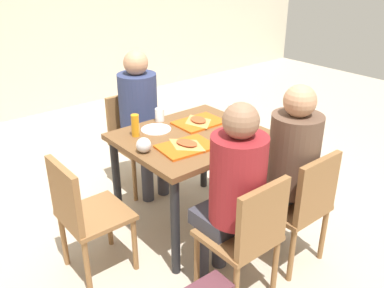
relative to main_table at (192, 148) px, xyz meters
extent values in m
cube|color=#B7A893|center=(0.00, 0.00, -0.66)|extent=(10.00, 10.00, 0.02)
cube|color=beige|center=(0.00, 3.20, 0.75)|extent=(10.00, 0.10, 2.80)
cube|color=brown|center=(0.00, 0.00, 0.09)|extent=(1.00, 0.85, 0.04)
cylinder|color=black|center=(-0.44, -0.36, -0.29)|extent=(0.06, 0.06, 0.72)
cylinder|color=black|center=(0.44, -0.36, -0.29)|extent=(0.06, 0.06, 0.72)
cylinder|color=black|center=(-0.44, 0.36, -0.29)|extent=(0.06, 0.06, 0.72)
cylinder|color=black|center=(0.44, 0.36, -0.29)|extent=(0.06, 0.06, 0.72)
cube|color=olive|center=(-0.25, -0.72, -0.23)|extent=(0.40, 0.40, 0.03)
cube|color=olive|center=(-0.25, -0.90, -0.02)|extent=(0.38, 0.04, 0.40)
cylinder|color=olive|center=(-0.42, -0.55, -0.45)|extent=(0.04, 0.04, 0.40)
cylinder|color=olive|center=(-0.08, -0.55, -0.45)|extent=(0.04, 0.04, 0.40)
cylinder|color=olive|center=(-0.08, -0.89, -0.45)|extent=(0.04, 0.04, 0.40)
cube|color=olive|center=(0.25, -0.72, -0.23)|extent=(0.40, 0.40, 0.03)
cube|color=olive|center=(0.25, -0.90, -0.02)|extent=(0.38, 0.04, 0.40)
cylinder|color=olive|center=(0.08, -0.55, -0.45)|extent=(0.04, 0.04, 0.40)
cylinder|color=olive|center=(0.42, -0.55, -0.45)|extent=(0.04, 0.04, 0.40)
cylinder|color=olive|center=(0.08, -0.89, -0.45)|extent=(0.04, 0.04, 0.40)
cylinder|color=olive|center=(0.42, -0.89, -0.45)|extent=(0.04, 0.04, 0.40)
cube|color=olive|center=(0.00, 0.72, -0.23)|extent=(0.40, 0.40, 0.03)
cube|color=olive|center=(0.00, 0.90, -0.02)|extent=(0.38, 0.04, 0.40)
cylinder|color=olive|center=(0.17, 0.55, -0.45)|extent=(0.04, 0.04, 0.40)
cylinder|color=olive|center=(-0.17, 0.55, -0.45)|extent=(0.04, 0.04, 0.40)
cylinder|color=olive|center=(0.17, 0.89, -0.45)|extent=(0.04, 0.04, 0.40)
cylinder|color=olive|center=(-0.17, 0.89, -0.45)|extent=(0.04, 0.04, 0.40)
cube|color=olive|center=(-0.80, 0.00, -0.23)|extent=(0.40, 0.40, 0.03)
cube|color=olive|center=(-0.98, 0.00, -0.02)|extent=(0.04, 0.38, 0.40)
cylinder|color=olive|center=(-0.63, 0.17, -0.45)|extent=(0.04, 0.04, 0.40)
cylinder|color=olive|center=(-0.63, -0.17, -0.45)|extent=(0.04, 0.04, 0.40)
cylinder|color=olive|center=(-0.97, 0.17, -0.45)|extent=(0.04, 0.04, 0.40)
cylinder|color=olive|center=(-0.97, -0.17, -0.45)|extent=(0.04, 0.04, 0.40)
cylinder|color=#383842|center=(-0.33, -0.49, -0.43)|extent=(0.10, 0.10, 0.43)
cylinder|color=#383842|center=(-0.17, -0.49, -0.43)|extent=(0.10, 0.10, 0.43)
cube|color=#383842|center=(-0.25, -0.59, -0.17)|extent=(0.32, 0.28, 0.10)
cylinder|color=maroon|center=(-0.25, -0.70, 0.14)|extent=(0.32, 0.32, 0.52)
sphere|color=#8C664C|center=(-0.25, -0.70, 0.49)|extent=(0.20, 0.20, 0.20)
cylinder|color=#383842|center=(0.17, -0.49, -0.43)|extent=(0.10, 0.10, 0.43)
cylinder|color=#383842|center=(0.33, -0.49, -0.43)|extent=(0.10, 0.10, 0.43)
cube|color=#383842|center=(0.25, -0.59, -0.17)|extent=(0.32, 0.28, 0.10)
cylinder|color=brown|center=(0.25, -0.70, 0.14)|extent=(0.32, 0.32, 0.52)
sphere|color=tan|center=(0.25, -0.70, 0.49)|extent=(0.20, 0.20, 0.20)
cylinder|color=#383842|center=(0.08, 0.49, -0.43)|extent=(0.10, 0.10, 0.43)
cylinder|color=#383842|center=(-0.08, 0.49, -0.43)|extent=(0.10, 0.10, 0.43)
cube|color=#383842|center=(0.00, 0.59, -0.17)|extent=(0.32, 0.28, 0.10)
cylinder|color=navy|center=(0.00, 0.70, 0.14)|extent=(0.32, 0.32, 0.52)
sphere|color=tan|center=(0.00, 0.70, 0.49)|extent=(0.20, 0.20, 0.20)
cube|color=#D85914|center=(-0.17, -0.15, 0.12)|extent=(0.39, 0.30, 0.02)
cube|color=#D85914|center=(0.17, 0.13, 0.12)|extent=(0.36, 0.27, 0.02)
cylinder|color=white|center=(-0.15, 0.23, 0.11)|extent=(0.22, 0.22, 0.01)
cylinder|color=white|center=(0.15, -0.23, 0.11)|extent=(0.22, 0.22, 0.01)
pyramid|color=#C68C47|center=(-0.16, -0.14, 0.13)|extent=(0.19, 0.25, 0.01)
ellipsoid|color=#B74723|center=(-0.16, -0.14, 0.14)|extent=(0.13, 0.18, 0.01)
pyramid|color=#C68C47|center=(0.17, 0.13, 0.13)|extent=(0.21, 0.26, 0.01)
ellipsoid|color=#B74723|center=(0.17, 0.13, 0.14)|extent=(0.15, 0.18, 0.01)
cylinder|color=white|center=(-0.02, 0.36, 0.16)|extent=(0.07, 0.07, 0.10)
cylinder|color=white|center=(0.02, -0.36, 0.16)|extent=(0.07, 0.07, 0.10)
cylinder|color=#B7BCC6|center=(0.42, 0.02, 0.17)|extent=(0.07, 0.07, 0.12)
cylinder|color=orange|center=(-0.32, 0.23, 0.19)|extent=(0.06, 0.06, 0.16)
sphere|color=silver|center=(-0.42, -0.02, 0.16)|extent=(0.10, 0.10, 0.10)
camera|label=1|loc=(-1.73, -2.10, 1.30)|focal=38.81mm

